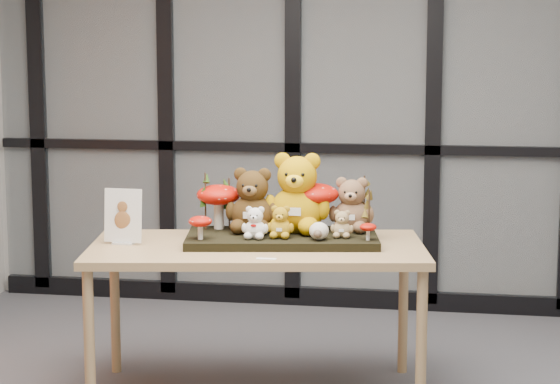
% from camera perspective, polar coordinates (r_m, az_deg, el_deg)
% --- Properties ---
extents(room_shell, '(5.00, 5.00, 5.00)m').
position_cam_1_polar(room_shell, '(4.05, 1.59, 7.71)').
color(room_shell, '#AEABA4').
rests_on(room_shell, floor).
extents(glass_partition, '(4.90, 0.06, 2.78)m').
position_cam_1_polar(glass_partition, '(6.51, 4.67, 5.66)').
color(glass_partition, '#2D383F').
rests_on(glass_partition, floor).
extents(display_table, '(1.73, 1.06, 0.76)m').
position_cam_1_polar(display_table, '(4.93, -1.30, -3.74)').
color(display_table, '#A48659').
rests_on(display_table, floor).
extents(diorama_tray, '(0.99, 0.61, 0.04)m').
position_cam_1_polar(diorama_tray, '(4.97, 0.11, -2.63)').
color(diorama_tray, black).
rests_on(diorama_tray, display_table).
extents(bear_pooh_yellow, '(0.38, 0.35, 0.43)m').
position_cam_1_polar(bear_pooh_yellow, '(5.00, 0.98, 0.20)').
color(bear_pooh_yellow, '#C89204').
rests_on(bear_pooh_yellow, diorama_tray).
extents(bear_brown_medium, '(0.30, 0.28, 0.35)m').
position_cam_1_polar(bear_brown_medium, '(5.01, -1.56, -0.26)').
color(bear_brown_medium, '#3F290F').
rests_on(bear_brown_medium, diorama_tray).
extents(bear_tan_back, '(0.26, 0.24, 0.30)m').
position_cam_1_polar(bear_tan_back, '(5.04, 4.05, -0.54)').
color(bear_tan_back, brown).
rests_on(bear_tan_back, diorama_tray).
extents(bear_small_yellow, '(0.15, 0.14, 0.17)m').
position_cam_1_polar(bear_small_yellow, '(4.87, 0.04, -1.59)').
color(bear_small_yellow, '#B18313').
rests_on(bear_small_yellow, diorama_tray).
extents(bear_white_bow, '(0.15, 0.14, 0.17)m').
position_cam_1_polar(bear_white_bow, '(4.85, -1.41, -1.63)').
color(bear_white_bow, white).
rests_on(bear_white_bow, diorama_tray).
extents(bear_beige_small, '(0.13, 0.12, 0.15)m').
position_cam_1_polar(bear_beige_small, '(4.88, 3.52, -1.72)').
color(bear_beige_small, tan).
rests_on(bear_beige_small, diorama_tray).
extents(plush_cream_hedgehog, '(0.08, 0.08, 0.09)m').
position_cam_1_polar(plush_cream_hedgehog, '(4.82, 2.21, -2.15)').
color(plush_cream_hedgehog, beige).
rests_on(plush_cream_hedgehog, diorama_tray).
extents(mushroom_back_left, '(0.22, 0.22, 0.25)m').
position_cam_1_polar(mushroom_back_left, '(5.10, -3.47, -0.71)').
color(mushroom_back_left, '#AA0F05').
rests_on(mushroom_back_left, diorama_tray).
extents(mushroom_back_right, '(0.24, 0.24, 0.26)m').
position_cam_1_polar(mushroom_back_right, '(5.05, 1.98, -0.71)').
color(mushroom_back_right, '#AA0F05').
rests_on(mushroom_back_right, diorama_tray).
extents(mushroom_front_left, '(0.11, 0.11, 0.12)m').
position_cam_1_polar(mushroom_front_left, '(4.84, -4.51, -1.95)').
color(mushroom_front_left, '#AA0F05').
rests_on(mushroom_front_left, diorama_tray).
extents(mushroom_front_right, '(0.08, 0.08, 0.09)m').
position_cam_1_polar(mushroom_front_right, '(4.83, 4.97, -2.19)').
color(mushroom_front_right, '#AA0F05').
rests_on(mushroom_front_right, diorama_tray).
extents(sprig_green_far_left, '(0.05, 0.05, 0.29)m').
position_cam_1_polar(sprig_green_far_left, '(5.07, -4.22, -0.53)').
color(sprig_green_far_left, '#11340B').
rests_on(sprig_green_far_left, diorama_tray).
extents(sprig_green_mid_left, '(0.05, 0.05, 0.26)m').
position_cam_1_polar(sprig_green_mid_left, '(5.12, -2.88, -0.62)').
color(sprig_green_mid_left, '#11340B').
rests_on(sprig_green_mid_left, diorama_tray).
extents(sprig_dry_far_right, '(0.05, 0.05, 0.28)m').
position_cam_1_polar(sprig_dry_far_right, '(5.05, 4.76, -0.64)').
color(sprig_dry_far_right, brown).
rests_on(sprig_dry_far_right, diorama_tray).
extents(sprig_dry_mid_right, '(0.05, 0.05, 0.22)m').
position_cam_1_polar(sprig_dry_mid_right, '(4.94, 5.04, -1.17)').
color(sprig_dry_mid_right, brown).
rests_on(sprig_dry_mid_right, diorama_tray).
extents(sprig_green_centre, '(0.05, 0.05, 0.17)m').
position_cam_1_polar(sprig_green_centre, '(5.13, -0.69, -1.08)').
color(sprig_green_centre, '#11340B').
rests_on(sprig_green_centre, diorama_tray).
extents(sign_holder, '(0.19, 0.07, 0.27)m').
position_cam_1_polar(sign_holder, '(4.97, -8.82, -1.51)').
color(sign_holder, silver).
rests_on(sign_holder, display_table).
extents(label_card, '(0.09, 0.03, 0.00)m').
position_cam_1_polar(label_card, '(4.60, -0.78, -3.78)').
color(label_card, white).
rests_on(label_card, display_table).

